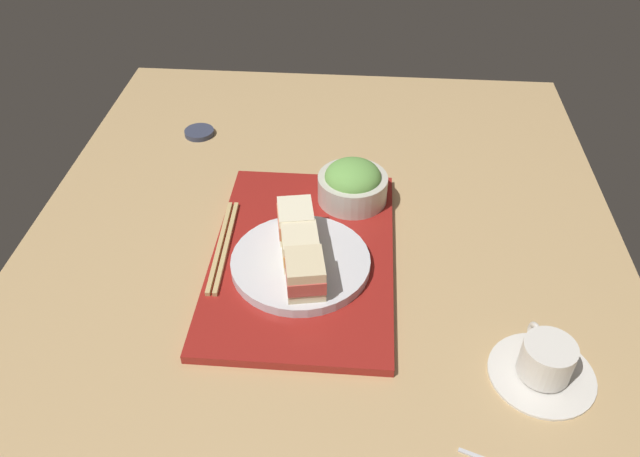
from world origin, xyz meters
The scene contains 10 objects.
ground_plane centered at (0.00, 0.00, -1.50)cm, with size 140.00×100.00×3.00cm, color tan.
serving_tray centered at (-3.89, -2.75, 0.74)cm, with size 43.96×28.63×1.48cm, color maroon.
sandwich_plate centered at (-0.81, -2.77, 2.28)cm, with size 21.59×21.59×1.60cm, color silver.
sandwich_near centered at (-6.87, -4.11, 5.66)cm, with size 7.63×6.78×5.16cm.
sandwich_middle centered at (-0.81, -2.77, 5.58)cm, with size 7.89×6.64×5.00cm.
sandwich_far centered at (5.25, -1.42, 5.76)cm, with size 7.81×6.69×5.37cm.
salad_bowl centered at (-18.80, 4.49, 4.84)cm, with size 12.14×12.14×7.41cm.
chopsticks_pair centered at (-4.29, -15.65, 1.83)cm, with size 21.98×2.51×0.70cm.
coffee_cup centered at (16.05, 31.12, 2.38)cm, with size 14.11×14.11×5.98cm.
small_sauce_dish centered at (-40.34, -27.98, 0.52)cm, with size 6.05×6.05×1.05cm, color #33384C.
Camera 1 is at (70.26, 5.89, 68.77)cm, focal length 35.42 mm.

